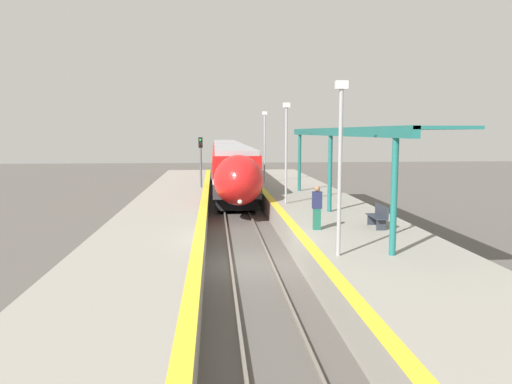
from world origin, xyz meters
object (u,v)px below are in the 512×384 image
Objects in this scene: train at (229,161)px; lamppost_far at (265,142)px; platform_bench at (379,216)px; person_waiting at (317,207)px; railway_signal at (201,163)px; lamppost_near at (340,157)px; lamppost_mid at (286,146)px.

train is 7.69× the size of lamppost_far.
person_waiting is (-2.51, -0.21, 0.41)m from platform_bench.
lamppost_near reaches higher than railway_signal.
lamppost_mid is (0.00, 11.16, 0.00)m from lamppost_near.
train is at bearing 101.16° from platform_bench.
lamppost_far is (0.00, 11.16, 0.00)m from lamppost_mid.
platform_bench is 18.41m from lamppost_far.
railway_signal reaches higher than person_waiting.
person_waiting is 0.32× the size of lamppost_near.
lamppost_near reaches higher than platform_bench.
lamppost_near is at bearing -90.00° from lamppost_mid.
lamppost_far is (-2.69, 18.03, 2.53)m from platform_bench.
lamppost_far reaches higher than person_waiting.
railway_signal is at bearing -101.21° from train.
lamppost_far is (2.45, -7.98, 1.89)m from train.
lamppost_near reaches higher than train.
railway_signal is 5.72m from lamppost_far.
platform_bench is at bearing -78.84° from train.
person_waiting reaches higher than platform_bench.
platform_bench is at bearing -63.92° from railway_signal.
person_waiting is at bearing -72.39° from railway_signal.
railway_signal is (-7.32, 14.96, 1.19)m from platform_bench.
train is at bearing 97.29° from lamppost_mid.
platform_bench is (5.13, -26.01, -0.64)m from train.
lamppost_mid is 11.16m from lamppost_far.
train is 23.69× the size of person_waiting.
lamppost_mid and lamppost_far have the same top height.
lamppost_far is at bearing -72.95° from train.
lamppost_far is at bearing 33.52° from railway_signal.
lamppost_near is 1.00× the size of lamppost_far.
train is 26.36m from person_waiting.
train is at bearing 95.72° from person_waiting.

